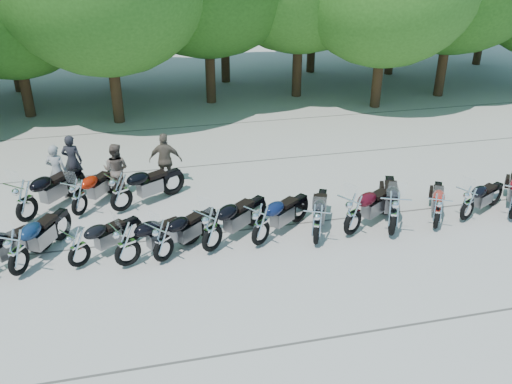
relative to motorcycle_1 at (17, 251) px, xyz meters
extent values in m
plane|color=gray|center=(5.80, -0.58, -0.68)|extent=(90.00, 90.00, 0.00)
cylinder|color=#3A2614|center=(-1.46, 12.26, 0.98)|extent=(0.44, 0.44, 3.31)
cylinder|color=#3A2614|center=(2.23, 10.66, 1.29)|extent=(0.44, 0.44, 3.93)
cylinder|color=#3A2614|center=(6.33, 12.51, 1.39)|extent=(0.44, 0.44, 4.13)
cylinder|color=#3A2614|center=(10.41, 12.62, 1.37)|extent=(0.44, 0.44, 4.09)
cylinder|color=#3A2614|center=(13.35, 10.23, 1.13)|extent=(0.44, 0.44, 3.62)
cylinder|color=#3A2614|center=(17.00, 11.20, 1.31)|extent=(0.44, 0.44, 3.98)
cylinder|color=#3A2614|center=(-2.49, 16.39, 1.08)|extent=(0.44, 0.44, 3.52)
cylinder|color=#3A2614|center=(2.04, 15.84, 1.03)|extent=(0.44, 0.44, 3.42)
cylinder|color=#3A2614|center=(7.60, 15.88, 1.11)|extent=(0.44, 0.44, 3.56)
cylinder|color=#3A2614|center=(12.49, 16.89, 1.20)|extent=(0.44, 0.44, 3.76)
cylinder|color=#3A2614|center=(16.48, 15.51, 1.14)|extent=(0.44, 0.44, 3.63)
cylinder|color=#3A2614|center=(22.41, 16.44, 1.51)|extent=(0.44, 0.44, 4.37)
imported|color=gray|center=(0.51, 4.05, 0.16)|extent=(0.71, 0.58, 1.67)
imported|color=brown|center=(2.20, 3.86, 0.14)|extent=(0.96, 0.86, 1.62)
imported|color=brown|center=(3.69, 4.11, 0.19)|extent=(1.08, 0.65, 1.73)
imported|color=black|center=(0.90, 4.77, 0.16)|extent=(0.69, 0.54, 1.67)
camera|label=1|loc=(3.01, -11.36, 6.71)|focal=38.00mm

